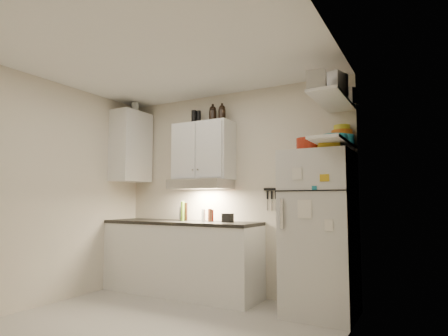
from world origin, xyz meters
The scene contains 36 objects.
floor centered at (0.00, 0.00, -0.01)m, with size 3.20×3.00×0.02m, color #B5B0A7.
ceiling centered at (0.00, 0.00, 2.61)m, with size 3.20×3.00×0.02m, color white.
back_wall centered at (0.00, 1.51, 1.30)m, with size 3.20×0.02×2.60m, color beige.
left_wall centered at (-1.61, 0.00, 1.30)m, with size 0.02×3.00×2.60m, color beige.
right_wall centered at (1.61, 0.00, 1.30)m, with size 0.02×3.00×2.60m, color beige.
base_cabinet centered at (-0.55, 1.20, 0.44)m, with size 2.10×0.60×0.88m, color white.
countertop centered at (-0.55, 1.20, 0.90)m, with size 2.10×0.62×0.04m, color black.
upper_cabinet centered at (-0.30, 1.33, 1.83)m, with size 0.80×0.33×0.75m, color white.
side_cabinet centered at (-1.44, 1.20, 1.95)m, with size 0.33×0.55×1.00m, color white.
range_hood centered at (-0.30, 1.27, 1.39)m, with size 0.76×0.46×0.12m, color silver.
fridge centered at (1.25, 1.16, 0.85)m, with size 0.70×0.68×1.70m, color silver.
shelf_hi centered at (1.45, 1.02, 2.20)m, with size 0.30×0.95×0.03m, color white.
shelf_lo centered at (1.45, 1.02, 1.76)m, with size 0.30×0.95×0.03m, color white.
knife_strip centered at (0.70, 1.49, 1.32)m, with size 0.42×0.02×0.03m, color black.
dutch_oven centered at (1.18, 1.02, 1.77)m, with size 0.23×0.23×0.13m, color maroon.
book_stack centered at (1.40, 0.98, 1.74)m, with size 0.20×0.25×0.09m, color gold.
spice_jar centered at (1.31, 1.08, 1.75)m, with size 0.06×0.06×0.09m, color silver.
stock_pot centered at (1.53, 1.39, 2.31)m, with size 0.25×0.25×0.18m, color silver.
tin_a centered at (1.47, 0.94, 2.33)m, with size 0.23×0.21×0.23m, color #AAAAAD.
tin_b centered at (1.39, 0.63, 2.30)m, with size 0.17×0.17×0.17m, color #AAAAAD.
bowl_teal centered at (1.45, 1.37, 1.83)m, with size 0.29×0.29×0.11m, color #197589.
bowl_orange centered at (1.45, 1.43, 1.92)m, with size 0.23×0.23×0.07m, color #D05F13.
bowl_yellow centered at (1.45, 1.43, 1.99)m, with size 0.18×0.18×0.06m, color gold.
plates centered at (1.47, 0.99, 1.81)m, with size 0.25×0.25×0.06m, color #197589.
growler_a centered at (-0.19, 1.38, 2.32)m, with size 0.10×0.10×0.23m, color black, non-canonical shape.
growler_b centered at (-0.03, 1.36, 2.31)m, with size 0.09×0.09×0.22m, color black, non-canonical shape.
thermos_a centered at (-0.42, 1.40, 2.30)m, with size 0.07×0.07×0.19m, color black.
thermos_b centered at (-0.46, 1.35, 2.30)m, with size 0.07×0.07×0.19m, color black.
side_jar centered at (-1.39, 1.21, 2.52)m, with size 0.10×0.10×0.14m, color silver.
soap_bottle centered at (-0.63, 1.34, 1.06)m, with size 0.11×0.11×0.29m, color white.
pepper_mill centered at (-0.16, 1.27, 1.00)m, with size 0.05×0.05×0.16m, color brown.
oil_bottle centered at (-0.55, 1.23, 1.05)m, with size 0.05×0.05×0.25m, color #4B6F1B.
vinegar_bottle centered at (-0.54, 1.29, 1.04)m, with size 0.05×0.05×0.23m, color black.
clear_bottle centered at (-0.25, 1.26, 1.00)m, with size 0.05×0.05×0.15m, color silver.
red_jar centered at (-0.16, 1.30, 0.99)m, with size 0.07×0.07×0.15m, color maroon.
caddy centered at (0.11, 1.25, 0.97)m, with size 0.12×0.09×0.11m, color black.
Camera 1 is at (2.29, -2.79, 1.18)m, focal length 30.00 mm.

